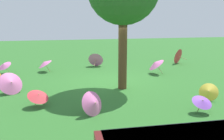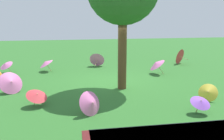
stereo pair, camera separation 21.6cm
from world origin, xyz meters
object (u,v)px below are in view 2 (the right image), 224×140
parasol_pink_0 (156,64)px  parasol_purple_0 (201,102)px  parasol_yellow_1 (208,92)px  parasol_pink_3 (46,63)px  parasol_pink_2 (91,103)px  parasol_pink_5 (6,65)px  parasol_pink_1 (97,59)px  parasol_red_2 (178,56)px  parasol_pink_6 (11,82)px  parasol_red_1 (37,95)px  parasol_orange_0 (1,74)px

parasol_pink_0 → parasol_purple_0: (0.43, 5.26, -0.15)m
parasol_pink_0 → parasol_purple_0: 5.28m
parasol_yellow_1 → parasol_pink_3: (6.06, -5.74, 0.16)m
parasol_pink_2 → parasol_pink_5: parasol_pink_2 is taller
parasol_yellow_1 → parasol_pink_0: bearing=-84.2°
parasol_pink_0 → parasol_yellow_1: (-0.43, 4.21, -0.22)m
parasol_pink_0 → parasol_pink_3: (5.63, -1.53, -0.06)m
parasol_pink_1 → parasol_pink_3: bearing=19.3°
parasol_pink_0 → parasol_red_2: bearing=-133.1°
parasol_pink_2 → parasol_red_2: size_ratio=0.89×
parasol_purple_0 → parasol_pink_0: bearing=-94.7°
parasol_purple_0 → parasol_pink_6: bearing=-27.2°
parasol_red_1 → parasol_pink_5: (2.20, -5.26, 0.07)m
parasol_purple_0 → parasol_pink_6: 6.97m
parasol_red_1 → parasol_orange_0: parasol_orange_0 is taller
parasol_red_1 → parasol_pink_2: bearing=148.8°
parasol_pink_0 → parasol_pink_3: size_ratio=1.11×
parasol_pink_1 → parasol_pink_2: size_ratio=1.11×
parasol_pink_1 → parasol_pink_3: size_ratio=1.16×
parasol_pink_5 → parasol_red_1: bearing=112.7°
parasol_pink_0 → parasol_orange_0: (7.47, 0.25, -0.19)m
parasol_pink_0 → parasol_pink_6: (6.63, 2.07, -0.12)m
parasol_yellow_1 → parasol_red_1: size_ratio=0.84×
parasol_red_1 → parasol_red_2: bearing=-141.3°
parasol_pink_1 → parasol_pink_6: (3.87, 4.61, -0.00)m
parasol_red_1 → parasol_red_2: parasol_red_2 is taller
parasol_yellow_1 → parasol_red_1: bearing=-4.3°
parasol_pink_5 → parasol_pink_6: 3.71m
parasol_red_1 → parasol_purple_0: bearing=163.4°
parasol_purple_0 → parasol_pink_5: (7.22, -6.76, 0.07)m
parasol_purple_0 → parasol_orange_0: bearing=-35.5°
parasol_pink_1 → parasol_pink_5: size_ratio=1.04×
parasol_pink_2 → parasol_yellow_1: size_ratio=1.11×
parasol_pink_1 → parasol_pink_2: parasol_pink_1 is taller
parasol_pink_3 → parasol_pink_1: bearing=-160.7°
parasol_orange_0 → parasol_red_2: bearing=-164.5°
parasol_pink_1 → parasol_purple_0: bearing=106.6°
parasol_pink_1 → parasol_pink_3: parasol_pink_1 is taller
parasol_red_2 → parasol_pink_6: bearing=26.9°
parasol_red_2 → parasol_pink_6: (8.93, 4.53, -0.05)m
parasol_pink_2 → parasol_purple_0: parasol_pink_2 is taller
parasol_pink_1 → parasol_orange_0: (4.71, 2.79, -0.08)m
parasol_yellow_1 → parasol_orange_0: bearing=-26.6°
parasol_pink_3 → parasol_red_2: 7.99m
parasol_red_1 → parasol_yellow_1: bearing=175.7°
parasol_pink_2 → parasol_orange_0: 5.89m
parasol_pink_1 → parasol_orange_0: 5.48m
parasol_pink_5 → parasol_pink_2: bearing=121.8°
parasol_pink_0 → parasol_yellow_1: size_ratio=1.18×
parasol_yellow_1 → parasol_pink_5: size_ratio=0.84×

